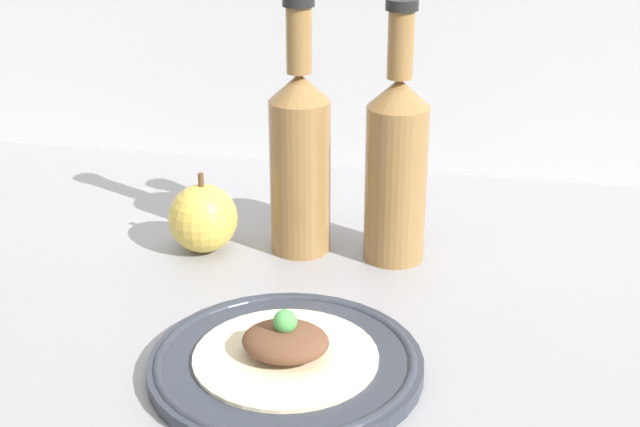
{
  "coord_description": "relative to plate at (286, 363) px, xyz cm",
  "views": [
    {
      "loc": [
        14.33,
        -76.85,
        47.88
      ],
      "look_at": [
        -3.39,
        7.58,
        10.93
      ],
      "focal_mm": 50.0,
      "sensor_mm": 36.0,
      "label": 1
    }
  ],
  "objects": [
    {
      "name": "cider_bottle_left",
      "position": [
        -4.83,
        27.33,
        11.26
      ],
      "size": [
        7.37,
        7.37,
        31.22
      ],
      "color": "olive",
      "rests_on": "ground_plane"
    },
    {
      "name": "plate",
      "position": [
        0.0,
        0.0,
        0.0
      ],
      "size": [
        26.54,
        26.54,
        1.78
      ],
      "color": "#2D333D",
      "rests_on": "ground_plane"
    },
    {
      "name": "plated_food",
      "position": [
        0.0,
        -0.0,
        1.83
      ],
      "size": [
        17.89,
        17.89,
        5.22
      ],
      "color": "beige",
      "rests_on": "plate"
    },
    {
      "name": "ground_plane",
      "position": [
        3.89,
        6.08,
        -2.95
      ],
      "size": [
        180.0,
        110.0,
        4.0
      ],
      "primitive_type": "cube",
      "color": "gray"
    },
    {
      "name": "apple",
      "position": [
        -16.48,
        24.48,
        3.33
      ],
      "size": [
        8.54,
        8.54,
        10.17
      ],
      "color": "gold",
      "rests_on": "ground_plane"
    },
    {
      "name": "cider_bottle_right",
      "position": [
        6.8,
        27.33,
        11.26
      ],
      "size": [
        7.37,
        7.37,
        31.22
      ],
      "color": "olive",
      "rests_on": "ground_plane"
    }
  ]
}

